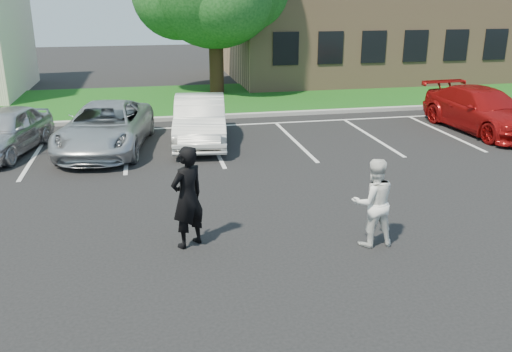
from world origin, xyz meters
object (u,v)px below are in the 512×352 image
(office_building, at_px, (414,4))
(man_black_suit, at_px, (187,197))
(car_silver_minivan, at_px, (105,127))
(car_red_compact, at_px, (482,110))
(car_silver_west, at_px, (5,131))
(car_white_sedan, at_px, (200,120))
(man_white_shirt, at_px, (373,202))

(office_building, height_order, man_black_suit, office_building)
(car_silver_minivan, bearing_deg, car_red_compact, 8.42)
(car_silver_west, distance_m, car_red_compact, 16.30)
(car_red_compact, bearing_deg, car_white_sedan, 172.98)
(car_white_sedan, relative_size, car_red_compact, 0.89)
(car_silver_minivan, bearing_deg, office_building, 47.72)
(car_silver_west, relative_size, car_white_sedan, 0.90)
(car_silver_minivan, height_order, car_red_compact, car_red_compact)
(office_building, height_order, car_silver_west, office_building)
(car_white_sedan, bearing_deg, car_silver_west, -173.09)
(car_silver_west, distance_m, car_white_sedan, 6.10)
(office_building, xyz_separation_m, car_silver_west, (-20.47, -13.59, -3.44))
(office_building, height_order, car_red_compact, office_building)
(car_red_compact, bearing_deg, car_silver_minivan, 174.76)
(man_white_shirt, bearing_deg, car_silver_minivan, -54.91)
(man_black_suit, distance_m, car_white_sedan, 7.89)
(man_black_suit, height_order, car_white_sedan, man_black_suit)
(office_building, height_order, man_white_shirt, office_building)
(car_white_sedan, bearing_deg, office_building, 49.77)
(car_red_compact, bearing_deg, man_black_suit, -151.29)
(car_silver_west, xyz_separation_m, car_white_sedan, (6.10, 0.05, 0.06))
(car_silver_west, distance_m, car_silver_minivan, 3.06)
(man_white_shirt, height_order, car_red_compact, man_white_shirt)
(man_white_shirt, bearing_deg, car_red_compact, -132.75)
(man_white_shirt, distance_m, car_silver_west, 12.07)
(man_white_shirt, height_order, car_silver_minivan, man_white_shirt)
(man_black_suit, distance_m, car_red_compact, 13.45)
(car_silver_west, height_order, car_silver_minivan, car_silver_minivan)
(man_black_suit, bearing_deg, office_building, -161.11)
(man_black_suit, relative_size, car_white_sedan, 0.44)
(office_building, height_order, car_silver_minivan, office_building)
(car_silver_west, bearing_deg, car_red_compact, 12.72)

